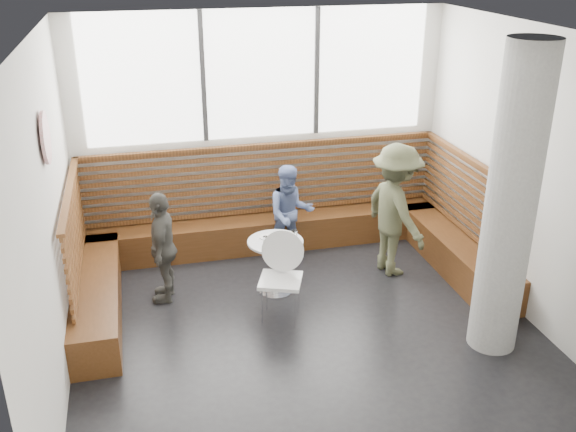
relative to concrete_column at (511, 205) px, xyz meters
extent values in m
cube|color=silver|center=(-1.85, 0.60, 0.00)|extent=(5.00, 5.00, 3.20)
cube|color=black|center=(-1.85, 0.60, -1.60)|extent=(5.00, 5.00, 0.01)
cube|color=white|center=(-1.85, 0.60, 1.60)|extent=(5.00, 5.00, 0.01)
cube|color=white|center=(-1.85, 3.08, 0.77)|extent=(4.50, 0.02, 1.65)
cube|color=#3F3F42|center=(-2.60, 3.06, 0.77)|extent=(0.06, 0.04, 1.65)
cube|color=#3F3F42|center=(-1.10, 3.06, 0.77)|extent=(0.06, 0.04, 1.65)
cube|color=#4A2A12|center=(-1.85, 2.85, -1.38)|extent=(5.00, 0.50, 0.45)
cube|color=#4A2A12|center=(-4.10, 1.85, -1.38)|extent=(0.50, 2.50, 0.45)
cube|color=#4A2A12|center=(0.40, 1.85, -1.38)|extent=(0.50, 2.50, 0.45)
cube|color=#4F2C13|center=(-1.85, 3.02, -0.65)|extent=(4.88, 0.08, 0.98)
cube|color=#4F2C13|center=(-4.27, 1.85, -0.65)|extent=(0.08, 2.38, 0.98)
cube|color=#4F2C13|center=(0.57, 1.85, -0.65)|extent=(0.08, 2.38, 0.98)
cylinder|color=gray|center=(0.00, 0.00, 0.00)|extent=(0.50, 0.50, 3.20)
cylinder|color=white|center=(-4.31, 1.00, 0.70)|extent=(0.03, 0.50, 0.50)
cylinder|color=silver|center=(-2.00, 1.61, -1.59)|extent=(0.42, 0.42, 0.02)
cylinder|color=silver|center=(-2.00, 1.61, -1.26)|extent=(0.06, 0.06, 0.66)
cylinder|color=#B7B7BA|center=(-2.00, 1.61, -0.93)|extent=(0.67, 0.67, 0.03)
cube|color=white|center=(-2.08, 1.00, -1.11)|extent=(0.46, 0.44, 0.04)
cylinder|color=white|center=(-2.08, 1.19, -0.83)|extent=(0.48, 0.11, 0.48)
cylinder|color=silver|center=(-2.27, 0.83, -1.36)|extent=(0.02, 0.02, 0.47)
cylinder|color=silver|center=(-1.90, 0.83, -1.36)|extent=(0.02, 0.02, 0.47)
cylinder|color=silver|center=(-2.27, 1.16, -1.36)|extent=(0.02, 0.02, 0.47)
cylinder|color=silver|center=(-1.90, 1.16, -1.36)|extent=(0.02, 0.02, 0.47)
imported|color=#4E5136|center=(-0.42, 1.77, -0.74)|extent=(0.84, 1.21, 1.71)
imported|color=#5F71A5|center=(-1.61, 2.44, -0.94)|extent=(0.65, 0.52, 1.31)
imported|color=#4C4B45|center=(-3.31, 1.78, -0.92)|extent=(0.49, 0.85, 1.36)
cylinder|color=white|center=(-2.08, 1.73, -0.91)|extent=(0.18, 0.18, 0.01)
cylinder|color=white|center=(-1.88, 1.77, -0.91)|extent=(0.18, 0.18, 0.01)
cylinder|color=white|center=(-2.14, 1.54, -0.86)|extent=(0.07, 0.07, 0.10)
cylinder|color=white|center=(-1.97, 1.59, -0.86)|extent=(0.06, 0.06, 0.10)
cylinder|color=white|center=(-1.77, 1.60, -0.86)|extent=(0.07, 0.07, 0.11)
cube|color=#A5C64C|center=(-1.96, 1.46, -0.91)|extent=(0.20, 0.14, 0.00)
camera|label=1|loc=(-3.50, -5.10, 2.40)|focal=40.00mm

